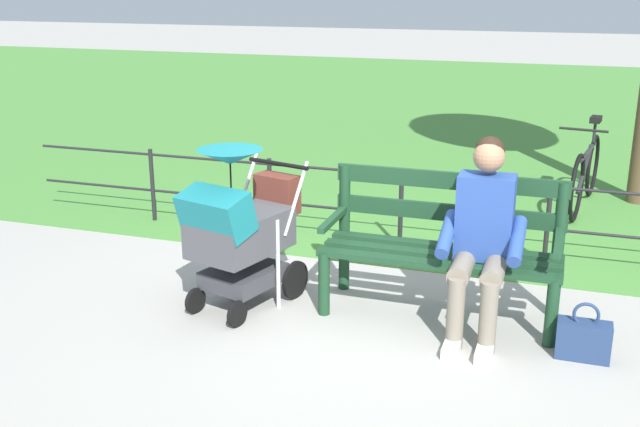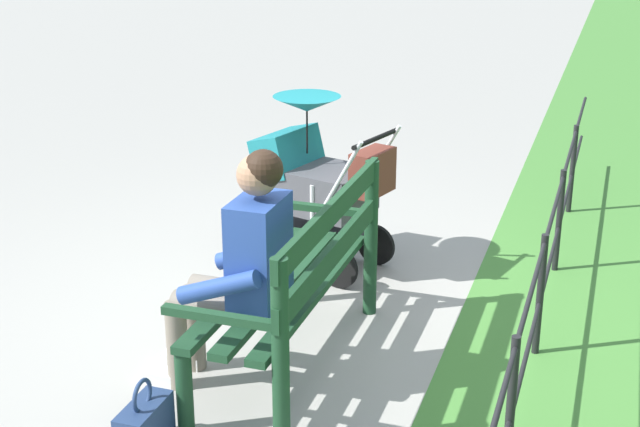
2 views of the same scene
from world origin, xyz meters
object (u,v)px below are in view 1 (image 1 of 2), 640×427
park_bench (443,239)px  stroller (240,226)px  bicycle (586,173)px  handbag (583,339)px  person_on_bench (482,233)px

park_bench → stroller: (1.34, 0.37, 0.07)m
park_bench → bicycle: size_ratio=0.97×
park_bench → handbag: park_bench is taller
park_bench → stroller: stroller is taller
stroller → handbag: 2.34m
handbag → bicycle: bearing=-89.8°
person_on_bench → bicycle: (-0.66, -3.15, -0.31)m
park_bench → stroller: bearing=15.6°
park_bench → bicycle: bearing=-107.8°
person_on_bench → handbag: person_on_bench is taller
person_on_bench → stroller: (1.63, 0.15, -0.08)m
park_bench → person_on_bench: bearing=141.7°
bicycle → stroller: bearing=55.4°
park_bench → handbag: bearing=156.3°
stroller → handbag: stroller is taller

